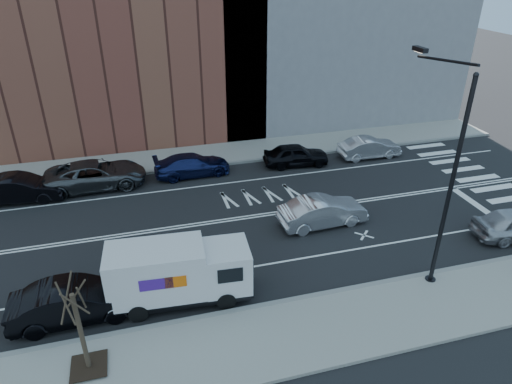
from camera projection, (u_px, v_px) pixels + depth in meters
ground at (234, 219)px, 24.40m from camera, size 120.00×120.00×0.00m
sidewalk_near at (288, 336)px, 16.87m from camera, size 44.00×3.60×0.15m
sidewalk_far at (205, 155)px, 31.86m from camera, size 44.00×3.60×0.15m
curb_near at (273, 304)px, 18.40m from camera, size 44.00×0.25×0.17m
curb_far at (210, 165)px, 30.32m from camera, size 44.00×0.25×0.17m
crosswalk at (485, 183)px, 28.20m from camera, size 3.00×14.00×0.01m
road_markings at (234, 219)px, 24.40m from camera, size 40.00×8.60×0.01m
streetlight at (445, 171)px, 17.81m from camera, size 0.44×4.02×9.34m
street_tree at (83, 340)px, 14.90m from camera, size 1.20×1.20×3.75m
fedex_van at (178, 273)px, 18.14m from camera, size 5.84×2.36×2.61m
far_parked_b at (20, 188)px, 25.89m from camera, size 4.86×2.10×1.56m
far_parked_c at (96, 175)px, 27.40m from camera, size 5.93×2.84×1.63m
far_parked_d at (192, 165)px, 28.94m from camera, size 4.86×2.16×1.39m
far_parked_e at (296, 155)px, 30.28m from camera, size 4.45×2.13×1.46m
far_parked_f at (369, 148)px, 31.47m from camera, size 4.30×1.52×1.42m
driving_sedan at (323, 212)px, 23.61m from camera, size 4.71×1.87×1.52m
near_parked_rear_a at (76, 302)px, 17.48m from camera, size 4.91×1.80×1.61m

